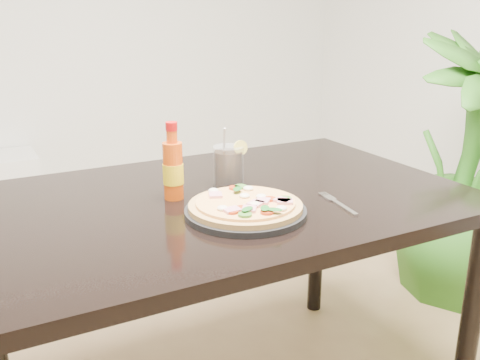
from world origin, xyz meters
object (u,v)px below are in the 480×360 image
plate (245,212)px  houseplant (468,169)px  cola_cup (229,167)px  fork (337,203)px  dining_table (221,223)px  hot_sauce_bottle (173,169)px  pizza (246,205)px

plate → houseplant: size_ratio=0.27×
cola_cup → fork: bearing=-55.9°
cola_cup → dining_table: bearing=-131.3°
plate → hot_sauce_bottle: bearing=119.6°
hot_sauce_bottle → dining_table: bearing=-17.7°
plate → cola_cup: cola_cup is taller
plate → hot_sauce_bottle: hot_sauce_bottle is taller
pizza → houseplant: bearing=16.5°
houseplant → fork: bearing=-157.9°
dining_table → hot_sauce_bottle: hot_sauce_bottle is taller
pizza → cola_cup: 0.25m
pizza → fork: 0.26m
plate → fork: bearing=-9.6°
plate → cola_cup: bearing=73.4°
pizza → hot_sauce_bottle: bearing=119.5°
cola_cup → pizza: bearing=-106.3°
dining_table → plate: size_ratio=4.44×
plate → pizza: pizza is taller
hot_sauce_bottle → cola_cup: bearing=9.4°
dining_table → houseplant: houseplant is taller
hot_sauce_bottle → houseplant: houseplant is taller
dining_table → pizza: pizza is taller
plate → houseplant: bearing=16.4°
plate → fork: size_ratio=1.67×
pizza → houseplant: houseplant is taller
plate → pizza: (0.00, -0.00, 0.02)m
pizza → cola_cup: size_ratio=1.62×
fork → pizza: bearing=178.7°
dining_table → houseplant: 1.34m
dining_table → pizza: bearing=-92.6°
cola_cup → fork: cola_cup is taller
dining_table → plate: 0.19m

